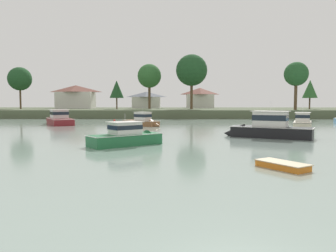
{
  "coord_description": "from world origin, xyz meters",
  "views": [
    {
      "loc": [
        -1.51,
        -6.53,
        3.91
      ],
      "look_at": [
        -2.03,
        25.22,
        1.67
      ],
      "focal_mm": 35.28,
      "sensor_mm": 36.0,
      "label": 1
    }
  ],
  "objects_px": {
    "cruiser_cream": "(303,124)",
    "dinghy_sand": "(274,120)",
    "cruiser_green": "(131,139)",
    "cruiser_black": "(264,131)",
    "cruiser_wood": "(144,123)",
    "dinghy_orange": "(282,166)",
    "cruiser_maroon": "(59,121)",
    "mooring_buoy_red": "(114,120)"
  },
  "relations": [
    {
      "from": "cruiser_cream",
      "to": "dinghy_sand",
      "type": "height_order",
      "value": "cruiser_cream"
    },
    {
      "from": "cruiser_green",
      "to": "cruiser_black",
      "type": "distance_m",
      "value": 15.67
    },
    {
      "from": "cruiser_black",
      "to": "cruiser_wood",
      "type": "bearing_deg",
      "value": 129.71
    },
    {
      "from": "dinghy_orange",
      "to": "cruiser_cream",
      "type": "bearing_deg",
      "value": 66.93
    },
    {
      "from": "dinghy_sand",
      "to": "cruiser_maroon",
      "type": "relative_size",
      "value": 0.39
    },
    {
      "from": "cruiser_black",
      "to": "dinghy_sand",
      "type": "xyz_separation_m",
      "value": [
        11.47,
        33.76,
        -0.57
      ]
    },
    {
      "from": "cruiser_cream",
      "to": "mooring_buoy_red",
      "type": "distance_m",
      "value": 38.68
    },
    {
      "from": "dinghy_orange",
      "to": "dinghy_sand",
      "type": "bearing_deg",
      "value": 73.53
    },
    {
      "from": "cruiser_green",
      "to": "mooring_buoy_red",
      "type": "xyz_separation_m",
      "value": [
        -8.99,
        41.17,
        -0.42
      ]
    },
    {
      "from": "cruiser_green",
      "to": "mooring_buoy_red",
      "type": "relative_size",
      "value": 15.02
    },
    {
      "from": "cruiser_cream",
      "to": "mooring_buoy_red",
      "type": "xyz_separation_m",
      "value": [
        -32.96,
        20.25,
        -0.49
      ]
    },
    {
      "from": "cruiser_cream",
      "to": "cruiser_black",
      "type": "height_order",
      "value": "cruiser_black"
    },
    {
      "from": "dinghy_orange",
      "to": "cruiser_wood",
      "type": "height_order",
      "value": "cruiser_wood"
    },
    {
      "from": "cruiser_green",
      "to": "dinghy_sand",
      "type": "bearing_deg",
      "value": 57.72
    },
    {
      "from": "cruiser_wood",
      "to": "cruiser_maroon",
      "type": "bearing_deg",
      "value": 164.73
    },
    {
      "from": "dinghy_orange",
      "to": "cruiser_maroon",
      "type": "bearing_deg",
      "value": 124.19
    },
    {
      "from": "cruiser_green",
      "to": "cruiser_maroon",
      "type": "xyz_separation_m",
      "value": [
        -17.11,
        29.47,
        0.13
      ]
    },
    {
      "from": "dinghy_orange",
      "to": "mooring_buoy_red",
      "type": "relative_size",
      "value": 6.9
    },
    {
      "from": "cruiser_wood",
      "to": "cruiser_green",
      "type": "xyz_separation_m",
      "value": [
        1.1,
        -25.1,
        -0.05
      ]
    },
    {
      "from": "cruiser_black",
      "to": "mooring_buoy_red",
      "type": "xyz_separation_m",
      "value": [
        -23.12,
        34.4,
        -0.66
      ]
    },
    {
      "from": "cruiser_cream",
      "to": "dinghy_sand",
      "type": "distance_m",
      "value": 19.68
    },
    {
      "from": "dinghy_orange",
      "to": "dinghy_sand",
      "type": "relative_size",
      "value": 0.81
    },
    {
      "from": "cruiser_cream",
      "to": "cruiser_green",
      "type": "height_order",
      "value": "cruiser_cream"
    },
    {
      "from": "cruiser_cream",
      "to": "cruiser_maroon",
      "type": "bearing_deg",
      "value": 168.24
    },
    {
      "from": "cruiser_cream",
      "to": "cruiser_wood",
      "type": "distance_m",
      "value": 25.41
    },
    {
      "from": "cruiser_cream",
      "to": "cruiser_black",
      "type": "bearing_deg",
      "value": -124.8
    },
    {
      "from": "cruiser_green",
      "to": "cruiser_wood",
      "type": "bearing_deg",
      "value": 92.5
    },
    {
      "from": "cruiser_wood",
      "to": "mooring_buoy_red",
      "type": "bearing_deg",
      "value": 116.17
    },
    {
      "from": "dinghy_orange",
      "to": "mooring_buoy_red",
      "type": "xyz_separation_m",
      "value": [
        -19.37,
        52.16,
        -0.06
      ]
    },
    {
      "from": "dinghy_sand",
      "to": "mooring_buoy_red",
      "type": "distance_m",
      "value": 34.6
    },
    {
      "from": "cruiser_wood",
      "to": "dinghy_sand",
      "type": "distance_m",
      "value": 30.84
    },
    {
      "from": "dinghy_orange",
      "to": "cruiser_black",
      "type": "height_order",
      "value": "cruiser_black"
    },
    {
      "from": "cruiser_cream",
      "to": "cruiser_maroon",
      "type": "height_order",
      "value": "cruiser_maroon"
    },
    {
      "from": "cruiser_wood",
      "to": "cruiser_cream",
      "type": "bearing_deg",
      "value": -9.47
    },
    {
      "from": "cruiser_wood",
      "to": "cruiser_black",
      "type": "bearing_deg",
      "value": -50.29
    },
    {
      "from": "cruiser_green",
      "to": "cruiser_black",
      "type": "bearing_deg",
      "value": 25.59
    },
    {
      "from": "cruiser_black",
      "to": "dinghy_sand",
      "type": "distance_m",
      "value": 35.66
    },
    {
      "from": "cruiser_maroon",
      "to": "cruiser_black",
      "type": "bearing_deg",
      "value": -36.01
    },
    {
      "from": "cruiser_black",
      "to": "mooring_buoy_red",
      "type": "relative_size",
      "value": 20.08
    },
    {
      "from": "cruiser_cream",
      "to": "cruiser_green",
      "type": "distance_m",
      "value": 31.82
    },
    {
      "from": "cruiser_green",
      "to": "cruiser_maroon",
      "type": "height_order",
      "value": "cruiser_maroon"
    },
    {
      "from": "dinghy_orange",
      "to": "cruiser_wood",
      "type": "xyz_separation_m",
      "value": [
        -11.47,
        36.09,
        0.42
      ]
    }
  ]
}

